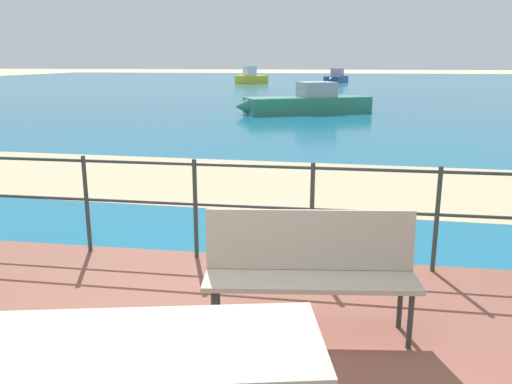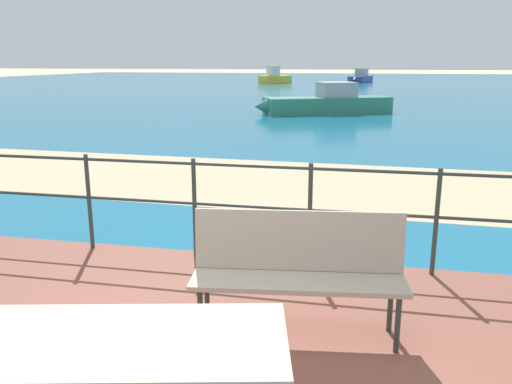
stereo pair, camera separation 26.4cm
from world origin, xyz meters
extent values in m
cube|color=#196B8E|center=(0.00, 40.00, 0.01)|extent=(90.00, 90.00, 0.01)
cube|color=tan|center=(0.00, 6.25, 0.01)|extent=(54.09, 5.52, 0.01)
cube|color=tan|center=(-0.08, -0.51, 0.80)|extent=(1.88, 1.06, 0.04)
cube|color=tan|center=(-0.20, 0.04, 0.51)|extent=(1.78, 0.64, 0.04)
cube|color=tan|center=(0.66, 1.03, 0.50)|extent=(1.58, 0.59, 0.04)
cube|color=tan|center=(0.64, 1.21, 0.75)|extent=(1.54, 0.26, 0.46)
cylinder|color=#2D3833|center=(0.00, 0.79, 0.28)|extent=(0.04, 0.04, 0.44)
cylinder|color=#2D3833|center=(-0.04, 1.09, 0.28)|extent=(0.04, 0.04, 0.44)
cylinder|color=#2D3833|center=(1.37, 0.97, 0.28)|extent=(0.04, 0.04, 0.44)
cylinder|color=#2D3833|center=(1.33, 1.27, 0.28)|extent=(0.04, 0.04, 0.44)
cylinder|color=#2D3833|center=(-1.77, 2.46, 0.58)|extent=(0.04, 0.04, 1.03)
cylinder|color=#2D3833|center=(-0.59, 2.46, 0.58)|extent=(0.04, 0.04, 1.03)
cylinder|color=#2D3833|center=(0.59, 2.46, 0.58)|extent=(0.04, 0.04, 1.03)
cylinder|color=#2D3833|center=(1.77, 2.46, 0.58)|extent=(0.04, 0.04, 1.03)
cylinder|color=#2D3833|center=(0.00, 2.46, 1.04)|extent=(5.90, 0.03, 0.03)
cylinder|color=#2D3833|center=(0.00, 2.46, 0.63)|extent=(5.90, 0.03, 0.03)
cube|color=yellow|center=(-7.29, 45.57, 0.36)|extent=(2.89, 2.97, 0.69)
cube|color=silver|center=(-7.44, 45.40, 1.14)|extent=(1.25, 1.26, 0.88)
cone|color=yellow|center=(-6.10, 46.83, 0.36)|extent=(0.80, 0.79, 0.62)
cube|color=#338466|center=(-0.48, 18.63, 0.33)|extent=(5.09, 3.42, 0.63)
cube|color=#A5A8AD|center=(-0.15, 18.79, 0.93)|extent=(1.70, 1.55, 0.58)
cone|color=#338466|center=(-2.95, 17.46, 0.33)|extent=(0.70, 0.73, 0.57)
cube|color=#2D478C|center=(0.28, 49.44, 0.30)|extent=(2.33, 3.80, 0.58)
cube|color=#A5A8AD|center=(0.35, 49.69, 0.95)|extent=(1.27, 1.38, 0.73)
cone|color=#2D478C|center=(-0.25, 47.48, 0.30)|extent=(0.63, 0.62, 0.52)
camera|label=1|loc=(0.83, -2.51, 2.05)|focal=36.85mm
camera|label=2|loc=(1.09, -2.46, 2.05)|focal=36.85mm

